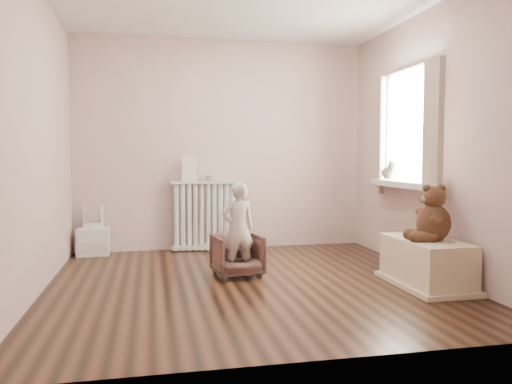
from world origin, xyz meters
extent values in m
cube|color=black|center=(0.00, 0.00, 0.00)|extent=(3.60, 3.60, 0.01)
cube|color=beige|center=(0.00, 1.80, 1.30)|extent=(3.60, 0.02, 2.60)
cube|color=beige|center=(0.00, -1.80, 1.30)|extent=(3.60, 0.02, 2.60)
cube|color=beige|center=(-1.80, 0.00, 1.30)|extent=(0.02, 3.60, 2.60)
cube|color=beige|center=(1.80, 0.00, 1.30)|extent=(0.02, 3.60, 2.60)
cube|color=white|center=(1.76, 0.30, 1.45)|extent=(0.03, 0.90, 1.10)
cube|color=silver|center=(1.67, 0.30, 0.87)|extent=(0.22, 1.10, 0.06)
cube|color=#BDAC95|center=(1.65, -0.27, 1.39)|extent=(0.06, 0.26, 1.30)
cube|color=#BDAC95|center=(1.65, 0.87, 1.39)|extent=(0.06, 0.26, 1.30)
cube|color=silver|center=(-0.23, 1.68, 0.39)|extent=(0.81, 0.15, 0.86)
cube|color=beige|center=(-0.42, 1.68, 1.01)|extent=(0.18, 0.02, 0.30)
cylinder|color=#A59E8C|center=(-0.16, 1.68, 0.89)|extent=(0.11, 0.11, 0.07)
cube|color=silver|center=(-1.55, 1.65, 0.28)|extent=(0.37, 0.26, 0.58)
imported|color=brown|center=(-0.07, 0.27, 0.20)|extent=(0.49, 0.51, 0.41)
imported|color=beige|center=(-0.07, 0.22, 0.47)|extent=(0.35, 0.26, 0.89)
cube|color=beige|center=(1.52, -0.43, 0.20)|extent=(0.47, 0.89, 0.42)
camera|label=1|loc=(-0.87, -4.41, 1.15)|focal=35.00mm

